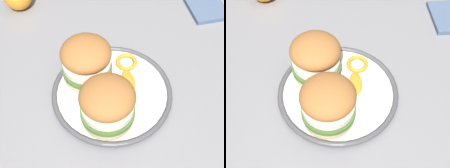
# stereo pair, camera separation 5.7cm
# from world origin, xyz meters

# --- Properties ---
(dining_table) EXTENTS (1.44, 1.09, 0.74)m
(dining_table) POSITION_xyz_m (0.00, 0.00, 0.65)
(dining_table) COLOR gray
(dining_table) RESTS_ON ground
(dinner_plate) EXTENTS (0.26, 0.26, 0.02)m
(dinner_plate) POSITION_xyz_m (0.02, -0.04, 0.74)
(dinner_plate) COLOR silver
(dinner_plate) RESTS_ON dining_table
(sandwich_half_left) EXTENTS (0.15, 0.15, 0.10)m
(sandwich_half_left) POSITION_xyz_m (0.08, -0.02, 0.80)
(sandwich_half_left) COLOR beige
(sandwich_half_left) RESTS_ON dinner_plate
(sandwich_half_right) EXTENTS (0.14, 0.14, 0.10)m
(sandwich_half_right) POSITION_xyz_m (0.01, -0.11, 0.80)
(sandwich_half_right) COLOR beige
(sandwich_half_right) RESTS_ON dinner_plate
(orange_peel_curled) EXTENTS (0.06, 0.06, 0.01)m
(orange_peel_curled) POSITION_xyz_m (-0.07, -0.05, 0.76)
(orange_peel_curled) COLOR orange
(orange_peel_curled) RESTS_ON dinner_plate
(orange_peel_strip_long) EXTENTS (0.06, 0.06, 0.01)m
(orange_peel_strip_long) POSITION_xyz_m (-0.02, -0.02, 0.76)
(orange_peel_strip_long) COLOR orange
(orange_peel_strip_long) RESTS_ON dinner_plate
(folded_napkin) EXTENTS (0.15, 0.15, 0.01)m
(folded_napkin) POSITION_xyz_m (-0.37, 0.03, 0.74)
(folded_napkin) COLOR slate
(folded_napkin) RESTS_ON dining_table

